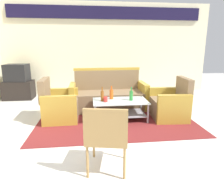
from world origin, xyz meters
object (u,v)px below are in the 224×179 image
Objects in this scene: armchair_left at (60,106)px; wicker_chair at (107,134)px; couch at (108,96)px; coffee_table at (120,107)px; tv_stand at (19,90)px; bottle_brown at (102,96)px; bottle_green at (131,95)px; bottle_orange at (111,94)px; armchair_right at (170,105)px; television at (17,73)px; cup at (106,99)px.

armchair_left is 1.01× the size of wicker_chair.
wicker_chair is at bearing 83.16° from couch.
tv_stand is (-2.66, 1.92, -0.01)m from coffee_table.
bottle_brown is 1.05× the size of bottle_green.
couch is 6.54× the size of bottle_orange.
armchair_left and armchair_right have the same top height.
bottle_orange is at bearing 147.88° from television.
couch is 2.13× the size of armchair_right.
couch is at bearing 75.60° from bottle_brown.
bottle_green is (-0.83, 0.02, 0.23)m from armchair_right.
coffee_table is 0.33m from bottle_orange.
armchair_left reaches higher than tv_stand.
tv_stand is (-2.49, 1.17, -0.06)m from couch.
couch is at bearing 81.00° from cup.
coffee_table is 11.00× the size of cup.
couch is 0.64m from bottle_orange.
tv_stand is at bearing 146.35° from bottle_green.
armchair_right is 1.44m from bottle_brown.
wicker_chair is at bearing -93.94° from cup.
cup is 0.16× the size of television.
bottle_brown is 0.36× the size of tv_stand.
armchair_left reaches higher than wicker_chair.
cup is (-0.13, -0.81, 0.14)m from couch.
bottle_brown is 0.23m from bottle_orange.
cup is (-1.36, -0.04, 0.17)m from armchair_right.
cup is at bearing 76.07° from armchair_left.
television is (-2.89, 1.92, 0.25)m from bottle_green.
armchair_left is at bearing 173.07° from coffee_table.
couch is at bearing 103.14° from coffee_table.
armchair_left is 8.50× the size of cup.
coffee_table is 3.32m from television.
couch reaches higher than bottle_brown.
armchair_right reaches higher than bottle_brown.
bottle_brown is at bearing -39.60° from tv_stand.
television is (-2.66, 1.92, 0.49)m from coffee_table.
bottle_orange is 3.08m from tv_stand.
bottle_green is at bearing 79.48° from wicker_chair.
couch is 1.22m from armchair_left.
bottle_brown is 0.11m from cup.
bottle_orange is at bearing 159.87° from bottle_green.
television is 0.74× the size of wicker_chair.
wicker_chair is at bearing -97.92° from bottle_orange.
bottle_brown is at bearing 99.02° from wicker_chair.
television reaches higher than tv_stand.
armchair_left is at bearing 171.46° from bottle_brown.
armchair_right is 2.19m from wicker_chair.
bottle_brown is (-1.42, 0.04, 0.23)m from armchair_right.
wicker_chair is at bearing -91.69° from bottle_brown.
couch is 1.45m from armchair_right.
couch is 2.13× the size of armchair_left.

